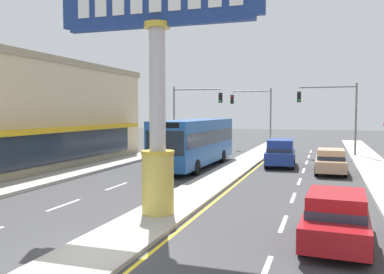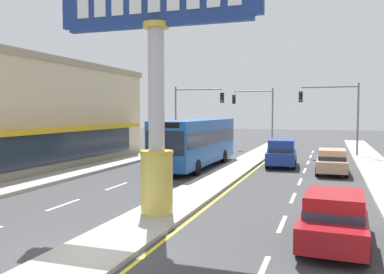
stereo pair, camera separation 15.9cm
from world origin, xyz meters
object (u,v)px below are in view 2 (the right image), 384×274
object	(u,v)px
bus_far_right_lane	(197,140)
sedan_near_left_lane	(334,217)
traffic_light_left_side	(193,107)
district_sign	(156,87)
traffic_light_median_far	(258,108)
suv_near_right_lane	(282,152)
sedan_mid_left_lane	(332,161)
traffic_light_right_side	(336,107)

from	to	relation	value
bus_far_right_lane	sedan_near_left_lane	distance (m)	16.82
sedan_near_left_lane	traffic_light_left_side	bearing A→B (deg)	117.19
district_sign	traffic_light_median_far	bearing A→B (deg)	92.24
traffic_light_left_side	bus_far_right_lane	bearing A→B (deg)	-70.00
suv_near_right_lane	sedan_near_left_lane	distance (m)	16.73
suv_near_right_lane	sedan_mid_left_lane	bearing A→B (deg)	-35.87
traffic_light_left_side	suv_near_right_lane	distance (m)	12.38
traffic_light_right_side	sedan_near_left_lane	bearing A→B (deg)	-90.68
traffic_light_right_side	bus_far_right_lane	bearing A→B (deg)	-132.68
bus_far_right_lane	sedan_mid_left_lane	bearing A→B (deg)	-1.73
traffic_light_median_far	sedan_mid_left_lane	distance (m)	17.26
traffic_light_left_side	sedan_near_left_lane	world-z (taller)	traffic_light_left_side
traffic_light_left_side	suv_near_right_lane	world-z (taller)	traffic_light_left_side
traffic_light_right_side	sedan_near_left_lane	xyz separation A→B (m)	(-0.29, -24.16, -3.46)
traffic_light_median_far	bus_far_right_lane	bearing A→B (deg)	-96.26
traffic_light_median_far	suv_near_right_lane	world-z (taller)	traffic_light_median_far
district_sign	suv_near_right_lane	bearing A→B (deg)	79.73
sedan_near_left_lane	sedan_mid_left_lane	bearing A→B (deg)	89.99
sedan_near_left_lane	traffic_light_right_side	bearing A→B (deg)	89.32
traffic_light_median_far	sedan_mid_left_lane	bearing A→B (deg)	-64.95
sedan_near_left_lane	district_sign	bearing A→B (deg)	169.15
suv_near_right_lane	bus_far_right_lane	distance (m)	5.98
traffic_light_left_side	suv_near_right_lane	xyz separation A→B (m)	(9.11, -7.73, -3.26)
district_sign	sedan_near_left_lane	xyz separation A→B (m)	(6.06, -1.16, -3.93)
traffic_light_left_side	sedan_mid_left_lane	bearing A→B (deg)	-39.21
district_sign	sedan_mid_left_lane	distance (m)	14.75
district_sign	suv_near_right_lane	world-z (taller)	district_sign
district_sign	sedan_near_left_lane	distance (m)	7.31
traffic_light_left_side	sedan_near_left_lane	size ratio (longest dim) A/B	1.41
district_sign	sedan_mid_left_lane	xyz separation A→B (m)	(6.06, 12.86, -3.93)
district_sign	bus_far_right_lane	bearing A→B (deg)	101.87
suv_near_right_lane	sedan_mid_left_lane	world-z (taller)	suv_near_right_lane
traffic_light_median_far	sedan_mid_left_lane	world-z (taller)	traffic_light_median_far
traffic_light_median_far	bus_far_right_lane	size ratio (longest dim) A/B	0.55
suv_near_right_lane	bus_far_right_lane	xyz separation A→B (m)	(-5.52, -2.12, 0.88)
suv_near_right_lane	sedan_near_left_lane	xyz separation A→B (m)	(3.29, -16.40, -0.20)
suv_near_right_lane	district_sign	bearing A→B (deg)	-100.27
traffic_light_right_side	traffic_light_median_far	xyz separation A→B (m)	(-7.45, 5.19, -0.05)
traffic_light_right_side	bus_far_right_lane	xyz separation A→B (m)	(-9.10, -9.87, -2.38)
sedan_mid_left_lane	district_sign	bearing A→B (deg)	-115.22
traffic_light_median_far	bus_far_right_lane	distance (m)	15.33
district_sign	sedan_near_left_lane	world-z (taller)	district_sign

